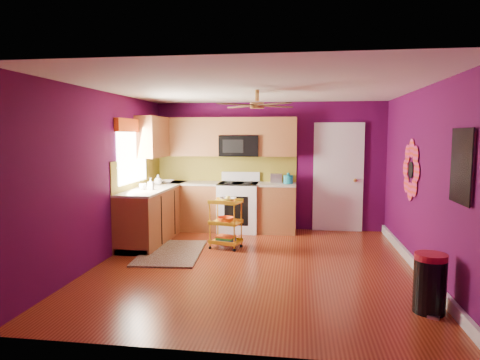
# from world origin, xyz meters

# --- Properties ---
(ground) EXTENTS (5.00, 5.00, 0.00)m
(ground) POSITION_xyz_m (0.00, 0.00, 0.00)
(ground) COLOR maroon
(ground) RESTS_ON ground
(room_envelope) EXTENTS (4.54, 5.04, 2.52)m
(room_envelope) POSITION_xyz_m (0.03, 0.00, 1.63)
(room_envelope) COLOR #4E0840
(room_envelope) RESTS_ON ground
(lower_cabinets) EXTENTS (2.81, 2.31, 0.94)m
(lower_cabinets) POSITION_xyz_m (-1.35, 1.82, 0.43)
(lower_cabinets) COLOR brown
(lower_cabinets) RESTS_ON ground
(electric_range) EXTENTS (0.76, 0.66, 1.13)m
(electric_range) POSITION_xyz_m (-0.55, 2.17, 0.48)
(electric_range) COLOR white
(electric_range) RESTS_ON ground
(upper_cabinetry) EXTENTS (2.80, 2.30, 1.26)m
(upper_cabinetry) POSITION_xyz_m (-1.24, 2.17, 1.80)
(upper_cabinetry) COLOR brown
(upper_cabinetry) RESTS_ON ground
(left_window) EXTENTS (0.08, 1.35, 1.08)m
(left_window) POSITION_xyz_m (-2.22, 1.05, 1.74)
(left_window) COLOR white
(left_window) RESTS_ON ground
(panel_door) EXTENTS (0.95, 0.11, 2.15)m
(panel_door) POSITION_xyz_m (1.35, 2.47, 1.02)
(panel_door) COLOR white
(panel_door) RESTS_ON ground
(right_wall_art) EXTENTS (0.04, 2.74, 1.04)m
(right_wall_art) POSITION_xyz_m (2.23, -0.34, 1.44)
(right_wall_art) COLOR black
(right_wall_art) RESTS_ON ground
(ceiling_fan) EXTENTS (1.01, 1.01, 0.26)m
(ceiling_fan) POSITION_xyz_m (0.00, 0.20, 2.29)
(ceiling_fan) COLOR #BF8C3F
(ceiling_fan) RESTS_ON ground
(shag_rug) EXTENTS (1.06, 1.59, 0.02)m
(shag_rug) POSITION_xyz_m (-1.38, 0.44, 0.01)
(shag_rug) COLOR black
(shag_rug) RESTS_ON ground
(rolling_cart) EXTENTS (0.56, 0.46, 0.88)m
(rolling_cart) POSITION_xyz_m (-0.57, 0.87, 0.45)
(rolling_cart) COLOR yellow
(rolling_cart) RESTS_ON ground
(trash_can) EXTENTS (0.44, 0.44, 0.63)m
(trash_can) POSITION_xyz_m (1.99, -1.36, 0.31)
(trash_can) COLOR black
(trash_can) RESTS_ON ground
(teal_kettle) EXTENTS (0.18, 0.18, 0.21)m
(teal_kettle) POSITION_xyz_m (0.40, 2.20, 1.02)
(teal_kettle) COLOR #127B8D
(teal_kettle) RESTS_ON lower_cabinets
(toaster) EXTENTS (0.22, 0.15, 0.18)m
(toaster) POSITION_xyz_m (0.17, 2.28, 1.03)
(toaster) COLOR beige
(toaster) RESTS_ON lower_cabinets
(soap_bottle_a) EXTENTS (0.09, 0.09, 0.20)m
(soap_bottle_a) POSITION_xyz_m (-1.88, 0.96, 1.04)
(soap_bottle_a) COLOR #EA3F72
(soap_bottle_a) RESTS_ON lower_cabinets
(soap_bottle_b) EXTENTS (0.15, 0.15, 0.19)m
(soap_bottle_b) POSITION_xyz_m (-2.00, 1.69, 1.03)
(soap_bottle_b) COLOR white
(soap_bottle_b) RESTS_ON lower_cabinets
(counter_dish) EXTENTS (0.24, 0.24, 0.06)m
(counter_dish) POSITION_xyz_m (-1.90, 2.00, 0.97)
(counter_dish) COLOR white
(counter_dish) RESTS_ON lower_cabinets
(counter_cup) EXTENTS (0.13, 0.13, 0.10)m
(counter_cup) POSITION_xyz_m (-2.03, 0.98, 0.99)
(counter_cup) COLOR white
(counter_cup) RESTS_ON lower_cabinets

